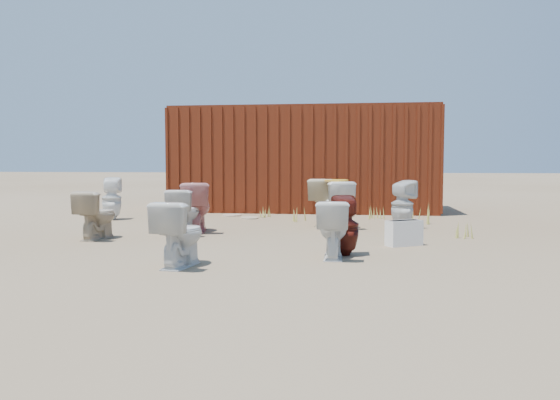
# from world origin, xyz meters

# --- Properties ---
(ground) EXTENTS (100.00, 100.00, 0.00)m
(ground) POSITION_xyz_m (0.00, 0.00, 0.00)
(ground) COLOR brown
(ground) RESTS_ON ground
(shipping_container) EXTENTS (6.00, 2.40, 2.40)m
(shipping_container) POSITION_xyz_m (0.00, 5.20, 1.20)
(shipping_container) COLOR #52190D
(shipping_container) RESTS_ON ground
(toilet_front_a) EXTENTS (0.44, 0.73, 0.72)m
(toilet_front_a) POSITION_xyz_m (-1.48, 0.41, 0.36)
(toilet_front_a) COLOR silver
(toilet_front_a) RESTS_ON ground
(toilet_front_pink) EXTENTS (0.59, 0.87, 0.81)m
(toilet_front_pink) POSITION_xyz_m (-1.41, 0.81, 0.41)
(toilet_front_pink) COLOR #D27D79
(toilet_front_pink) RESTS_ON ground
(toilet_front_c) EXTENTS (0.51, 0.76, 0.72)m
(toilet_front_c) POSITION_xyz_m (-0.75, -2.12, 0.36)
(toilet_front_c) COLOR silver
(toilet_front_c) RESTS_ON ground
(toilet_front_maroon) EXTENTS (0.39, 0.39, 0.73)m
(toilet_front_maroon) POSITION_xyz_m (1.04, -1.17, 0.37)
(toilet_front_maroon) COLOR #50150D
(toilet_front_maroon) RESTS_ON ground
(toilet_front_e) EXTENTS (0.40, 0.68, 0.69)m
(toilet_front_e) POSITION_xyz_m (0.89, -1.37, 0.35)
(toilet_front_e) COLOR white
(toilet_front_e) RESTS_ON ground
(toilet_back_a) EXTENTS (0.47, 0.48, 0.84)m
(toilet_back_a) POSITION_xyz_m (-3.60, 2.41, 0.42)
(toilet_back_a) COLOR white
(toilet_back_a) RESTS_ON ground
(toilet_back_beige_left) EXTENTS (0.49, 0.75, 0.72)m
(toilet_back_beige_left) POSITION_xyz_m (-2.63, -0.22, 0.36)
(toilet_back_beige_left) COLOR #BEAB8B
(toilet_back_beige_left) RESTS_ON ground
(toilet_back_beige_right) EXTENTS (0.61, 0.90, 0.85)m
(toilet_back_beige_right) POSITION_xyz_m (0.64, 2.03, 0.42)
(toilet_back_beige_right) COLOR beige
(toilet_back_beige_right) RESTS_ON ground
(toilet_back_yellowlid) EXTENTS (0.69, 0.90, 0.82)m
(toilet_back_yellowlid) POSITION_xyz_m (0.85, 1.62, 0.41)
(toilet_back_yellowlid) COLOR white
(toilet_back_yellowlid) RESTS_ON ground
(toilet_back_e) EXTENTS (0.54, 0.54, 0.84)m
(toilet_back_e) POSITION_xyz_m (1.98, 1.63, 0.42)
(toilet_back_e) COLOR silver
(toilet_back_e) RESTS_ON ground
(yellow_lid) EXTENTS (0.41, 0.52, 0.02)m
(yellow_lid) POSITION_xyz_m (0.85, 1.62, 0.83)
(yellow_lid) COLOR gold
(yellow_lid) RESTS_ON toilet_back_yellowlid
(loose_tank) EXTENTS (0.53, 0.43, 0.35)m
(loose_tank) POSITION_xyz_m (1.83, -0.28, 0.17)
(loose_tank) COLOR white
(loose_tank) RESTS_ON ground
(loose_lid_near) EXTENTS (0.51, 0.59, 0.02)m
(loose_lid_near) POSITION_xyz_m (-1.42, 3.50, 0.01)
(loose_lid_near) COLOR #C9AF91
(loose_lid_near) RESTS_ON ground
(loose_lid_far) EXTENTS (0.46, 0.54, 0.02)m
(loose_lid_far) POSITION_xyz_m (-0.94, 3.00, 0.01)
(loose_lid_far) COLOR #BFAD8A
(loose_lid_far) RESTS_ON ground
(weed_clump_a) EXTENTS (0.36, 0.36, 0.33)m
(weed_clump_a) POSITION_xyz_m (-2.47, 2.84, 0.17)
(weed_clump_a) COLOR #B7B249
(weed_clump_a) RESTS_ON ground
(weed_clump_b) EXTENTS (0.32, 0.32, 0.29)m
(weed_clump_b) POSITION_xyz_m (0.08, 2.59, 0.15)
(weed_clump_b) COLOR #B7B249
(weed_clump_b) RESTS_ON ground
(weed_clump_c) EXTENTS (0.36, 0.36, 0.36)m
(weed_clump_c) POSITION_xyz_m (2.36, 2.50, 0.18)
(weed_clump_c) COLOR #B7B249
(weed_clump_c) RESTS_ON ground
(weed_clump_d) EXTENTS (0.30, 0.30, 0.23)m
(weed_clump_d) POSITION_xyz_m (-0.67, 3.22, 0.12)
(weed_clump_d) COLOR #B7B249
(weed_clump_d) RESTS_ON ground
(weed_clump_e) EXTENTS (0.34, 0.34, 0.29)m
(weed_clump_e) POSITION_xyz_m (1.61, 3.26, 0.15)
(weed_clump_e) COLOR #B7B249
(weed_clump_e) RESTS_ON ground
(weed_clump_f) EXTENTS (0.28, 0.28, 0.23)m
(weed_clump_f) POSITION_xyz_m (2.78, 0.62, 0.11)
(weed_clump_f) COLOR #B7B249
(weed_clump_f) RESTS_ON ground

